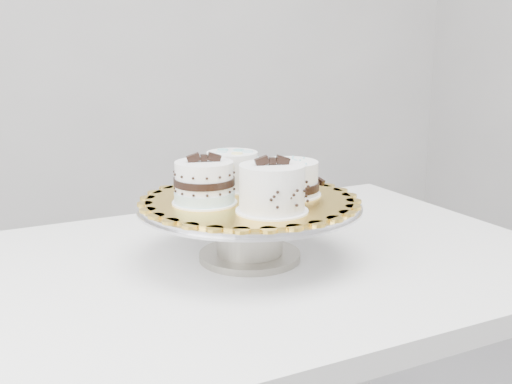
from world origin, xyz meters
name	(u,v)px	position (x,y,z in m)	size (l,w,h in m)	color
table	(240,307)	(0.06, 0.06, 0.66)	(1.19, 0.84, 0.75)	white
cake_stand	(250,220)	(0.08, 0.06, 0.82)	(0.39, 0.39, 0.10)	gray
cake_board	(250,200)	(0.08, 0.06, 0.86)	(0.36, 0.36, 0.01)	gold
cake_swirl	(272,189)	(0.09, -0.03, 0.90)	(0.12, 0.12, 0.09)	white
cake_banded	(204,184)	(0.00, 0.06, 0.89)	(0.11, 0.11, 0.09)	white
cake_dots	(232,170)	(0.08, 0.14, 0.89)	(0.11, 0.11, 0.07)	white
cake_ribbon	(289,179)	(0.16, 0.06, 0.89)	(0.13, 0.13, 0.06)	white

